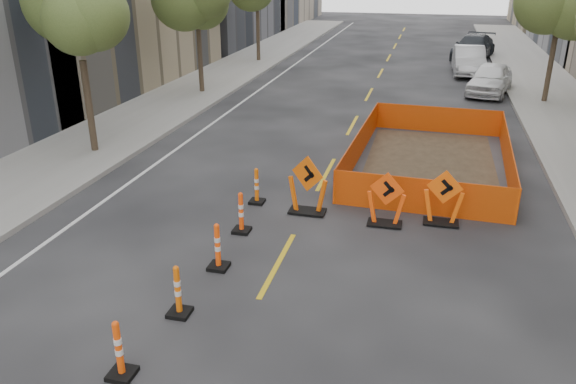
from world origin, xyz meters
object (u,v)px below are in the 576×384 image
(chevron_sign_right, at_px, (444,197))
(parked_car_mid, at_px, (469,60))
(parked_car_near, at_px, (490,79))
(chevron_sign_left, at_px, (308,185))
(parked_car_far, at_px, (474,47))
(channelizer_3, at_px, (119,349))
(chevron_sign_center, at_px, (386,199))
(channelizer_4, at_px, (178,291))
(channelizer_5, at_px, (218,246))
(channelizer_7, at_px, (257,186))
(channelizer_6, at_px, (241,212))

(chevron_sign_right, xyz_separation_m, parked_car_mid, (1.53, 21.93, 0.06))
(chevron_sign_right, xyz_separation_m, parked_car_near, (2.36, 16.55, 0.02))
(chevron_sign_left, height_order, parked_car_far, chevron_sign_left)
(channelizer_3, bearing_deg, chevron_sign_center, 61.62)
(parked_car_near, bearing_deg, channelizer_4, -95.42)
(channelizer_5, bearing_deg, parked_car_far, 77.56)
(channelizer_5, height_order, chevron_sign_right, chevron_sign_right)
(channelizer_7, xyz_separation_m, chevron_sign_right, (5.10, -0.13, 0.23))
(chevron_sign_left, bearing_deg, parked_car_far, 101.97)
(channelizer_4, height_order, parked_car_near, parked_car_near)
(channelizer_6, height_order, chevron_sign_left, chevron_sign_left)
(parked_car_mid, xyz_separation_m, parked_car_far, (0.57, 5.99, -0.01))
(channelizer_7, distance_m, parked_car_far, 28.70)
(channelizer_7, relative_size, chevron_sign_right, 0.70)
(channelizer_5, relative_size, parked_car_mid, 0.22)
(channelizer_7, bearing_deg, parked_car_near, 65.56)
(parked_car_mid, bearing_deg, channelizer_5, -105.49)
(channelizer_5, bearing_deg, channelizer_7, 93.78)
(chevron_sign_left, relative_size, parked_car_mid, 0.33)
(channelizer_4, bearing_deg, channelizer_7, 91.44)
(channelizer_3, distance_m, chevron_sign_right, 8.96)
(parked_car_near, bearing_deg, parked_car_far, 104.32)
(channelizer_3, distance_m, channelizer_6, 5.60)
(channelizer_3, relative_size, parked_car_far, 0.20)
(chevron_sign_center, distance_m, parked_car_near, 17.40)
(channelizer_4, xyz_separation_m, parked_car_near, (7.32, 22.01, 0.24))
(channelizer_7, bearing_deg, channelizer_3, -90.43)
(channelizer_5, bearing_deg, channelizer_6, 92.47)
(channelizer_5, height_order, chevron_sign_left, chevron_sign_left)
(channelizer_3, height_order, channelizer_7, channelizer_3)
(channelizer_6, relative_size, parked_car_near, 0.24)
(channelizer_7, bearing_deg, chevron_sign_center, -8.70)
(channelizer_5, distance_m, channelizer_7, 3.74)
(channelizer_4, xyz_separation_m, channelizer_6, (0.03, 3.73, 0.00))
(chevron_sign_left, bearing_deg, channelizer_3, -79.25)
(parked_car_far, bearing_deg, channelizer_3, -87.51)
(channelizer_4, relative_size, chevron_sign_left, 0.65)
(channelizer_7, bearing_deg, parked_car_far, 75.48)
(chevron_sign_right, bearing_deg, chevron_sign_center, -158.40)
(channelizer_5, relative_size, parked_car_far, 0.20)
(channelizer_4, xyz_separation_m, parked_car_mid, (6.48, 27.39, 0.27))
(chevron_sign_center, relative_size, parked_car_mid, 0.30)
(parked_car_mid, bearing_deg, parked_car_near, -82.58)
(chevron_sign_right, distance_m, parked_car_far, 28.00)
(channelizer_4, height_order, channelizer_6, same)
(channelizer_3, xyz_separation_m, channelizer_4, (0.20, 1.86, -0.00))
(channelizer_7, relative_size, chevron_sign_left, 0.63)
(channelizer_4, height_order, channelizer_7, channelizer_4)
(channelizer_6, xyz_separation_m, chevron_sign_left, (1.37, 1.55, 0.29))
(channelizer_4, relative_size, channelizer_5, 0.98)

